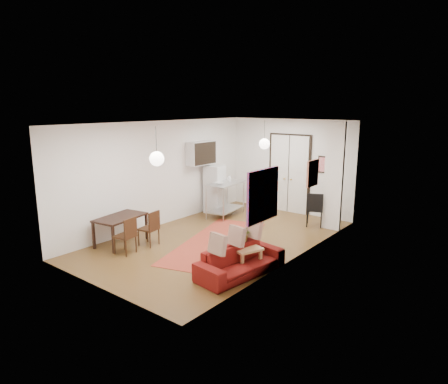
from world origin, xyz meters
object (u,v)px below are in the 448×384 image
Objects in this scene: fridge at (215,189)px; black_side_chair at (316,206)px; kitchen_counter at (226,194)px; dining_chair_near at (151,225)px; dining_chair_far at (128,232)px; dining_table at (120,219)px; coffee_table at (239,246)px; sofa at (240,261)px.

black_side_chair is (3.11, 0.70, -0.18)m from fridge.
kitchen_counter is 3.15m from dining_chair_near.
dining_chair_far is (0.69, -3.94, -0.25)m from fridge.
black_side_chair is (2.42, 3.93, 0.07)m from dining_chair_near.
dining_table is (-0.42, -3.57, -0.07)m from kitchen_counter.
dining_table is at bearing -104.70° from kitchen_counter.
fridge is at bearing -10.78° from black_side_chair.
dining_table reaches higher than coffee_table.
dining_table is 0.67m from dining_chair_far.
black_side_chair reaches higher than coffee_table.
coffee_table is 3.63m from black_side_chair.
coffee_table is 0.78× the size of fridge.
fridge is at bearing -177.45° from dining_chair_near.
dining_chair_far is (-2.40, -1.01, 0.09)m from coffee_table.
dining_chair_far is 5.23m from black_side_chair.
dining_chair_near is at bearing 170.56° from dining_chair_far.
black_side_chair is (3.02, 4.37, -0.05)m from dining_table.
black_side_chair is at bearing 55.32° from dining_table.
fridge is 1.54× the size of black_side_chair.
sofa is 1.98× the size of black_side_chair.
dining_table is at bearing -96.64° from fridge.
sofa reaches higher than coffee_table.
dining_table is (0.09, -3.67, -0.13)m from fridge.
kitchen_counter reaches higher than coffee_table.
sofa is 2.74m from dining_chair_near.
dining_chair_near reaches higher than coffee_table.
dining_chair_near is (0.18, -3.14, -0.19)m from kitchen_counter.
dining_chair_near is at bearing -94.70° from kitchen_counter.
dining_chair_far reaches higher than sofa.
kitchen_counter is 2.72m from black_side_chair.
dining_chair_far is (0.00, -0.70, 0.00)m from dining_chair_near.
dining_table is 1.57× the size of dining_chair_near.
dining_table is 1.57× the size of dining_chair_far.
dining_table is at bearing -123.39° from dining_chair_far.
sofa is at bearing 70.95° from black_side_chair.
kitchen_counter is (-2.91, 3.21, 0.40)m from sofa.
dining_chair_near is at bearing 34.94° from black_side_chair.
kitchen_counter reaches higher than dining_chair_near.
fridge is 3.32m from dining_chair_near.
dining_table is 5.31m from black_side_chair.
black_side_chair is at bearing 89.60° from coffee_table.
sofa is 2.23× the size of dining_chair_far.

